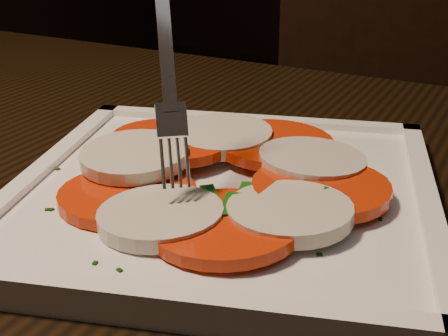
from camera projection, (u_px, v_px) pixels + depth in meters
table at (147, 285)px, 0.54m from camera, size 1.25×0.87×0.75m
chair at (379, 128)px, 1.25m from camera, size 0.55×0.55×0.93m
plate at (224, 196)px, 0.46m from camera, size 0.39×0.39×0.01m
caprese_salad at (224, 174)px, 0.46m from camera, size 0.25×0.25×0.02m
fork at (164, 45)px, 0.42m from camera, size 0.09×0.09×0.17m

